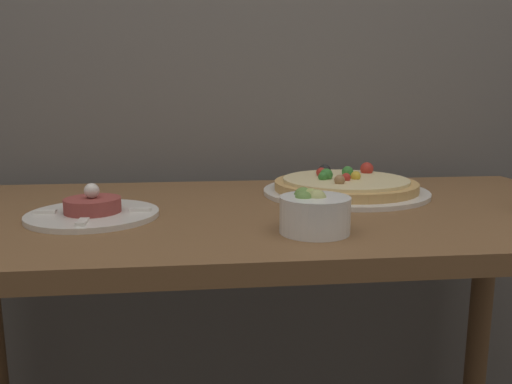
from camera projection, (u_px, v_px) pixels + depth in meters
name	position (u px, v px, depth m)	size (l,w,h in m)	color
dining_table	(261.00, 262.00, 1.02)	(1.44, 0.67, 0.79)	brown
pizza_plate	(345.00, 186.00, 1.14)	(0.38, 0.38, 0.06)	silver
tartare_plate	(93.00, 211.00, 0.92)	(0.24, 0.24, 0.06)	silver
small_bowl	(314.00, 212.00, 0.81)	(0.12, 0.12, 0.07)	white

